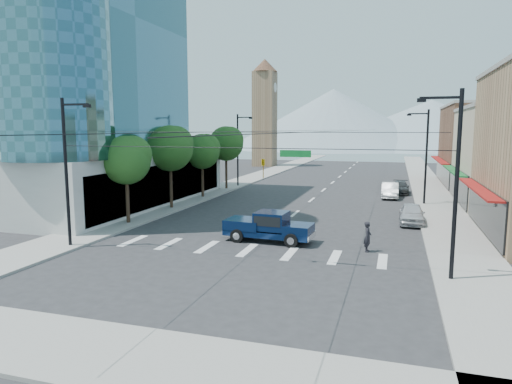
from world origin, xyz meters
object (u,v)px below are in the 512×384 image
Objects in this scene: parked_car_near at (412,214)px; parked_car_mid at (390,190)px; pedestrian at (368,237)px; parked_car_far at (400,188)px; pickup_truck at (268,226)px.

parked_car_mid is at bearing 97.47° from parked_car_near.
pedestrian is 0.40× the size of parked_car_near.
parked_car_far is (1.06, 3.66, -0.12)m from parked_car_mid.
pickup_truck is at bearing -136.81° from parked_car_near.
parked_car_near is 16.99m from parked_car_far.
pickup_truck is at bearing -109.37° from parked_car_mid.
parked_car_mid reaches higher than parked_car_near.
parked_car_mid is 1.03× the size of parked_car_far.
pickup_truck is at bearing 87.03° from pedestrian.
parked_car_far is at bearing 92.25° from parked_car_near.
parked_car_near is 0.97× the size of parked_car_far.
pickup_truck is at bearing -107.06° from parked_car_far.
parked_car_near is 0.94× the size of parked_car_mid.
pedestrian is (6.26, -0.70, -0.11)m from pickup_truck.
pedestrian is at bearing -93.46° from parked_car_far.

